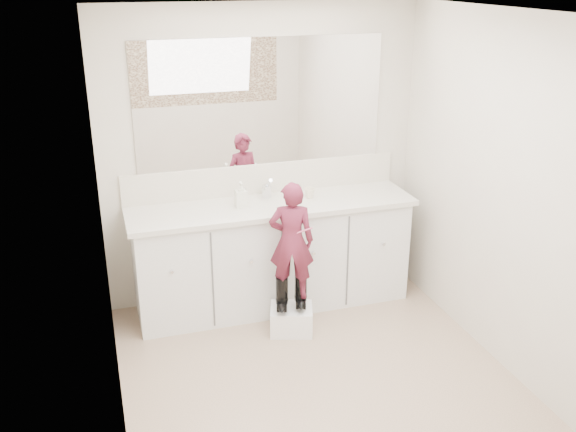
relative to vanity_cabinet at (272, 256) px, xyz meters
name	(u,v)px	position (x,y,z in m)	size (l,w,h in m)	color
floor	(324,387)	(0.00, -1.23, -0.42)	(3.00, 3.00, 0.00)	#826A55
ceiling	(333,13)	(0.00, -1.23, 1.97)	(3.00, 3.00, 0.00)	white
wall_back	(262,156)	(0.00, 0.27, 0.77)	(2.60, 2.60, 0.00)	beige
wall_front	(463,355)	(0.00, -2.73, 0.77)	(2.60, 2.60, 0.00)	beige
wall_left	(105,248)	(-1.30, -1.23, 0.78)	(3.00, 3.00, 0.00)	beige
wall_right	(512,199)	(1.30, -1.23, 0.78)	(3.00, 3.00, 0.00)	beige
vanity_cabinet	(272,256)	(0.00, 0.00, 0.00)	(2.20, 0.55, 0.85)	silver
countertop	(272,206)	(0.00, -0.01, 0.45)	(2.28, 0.58, 0.04)	beige
backsplash	(263,178)	(0.00, 0.26, 0.59)	(2.28, 0.03, 0.25)	beige
mirror	(262,102)	(0.00, 0.26, 1.22)	(2.00, 0.02, 1.00)	white
dot_panel	(473,251)	(0.00, -2.71, 1.22)	(2.00, 0.01, 1.20)	#472819
faucet	(267,191)	(0.00, 0.15, 0.52)	(0.08, 0.08, 0.10)	silver
cup	(310,193)	(0.33, 0.03, 0.51)	(0.09, 0.09, 0.08)	beige
soap_bottle	(241,194)	(-0.25, 0.00, 0.56)	(0.09, 0.09, 0.20)	silver
step_stool	(291,319)	(0.01, -0.48, -0.32)	(0.32, 0.27, 0.20)	white
boot_left	(282,294)	(-0.06, -0.48, -0.09)	(0.10, 0.18, 0.27)	black
boot_right	(301,291)	(0.09, -0.48, -0.09)	(0.10, 0.18, 0.27)	black
toddler	(291,241)	(0.01, -0.48, 0.33)	(0.33, 0.22, 0.91)	#982E49
toothbrush	(303,231)	(0.08, -0.53, 0.43)	(0.01, 0.01, 0.14)	#DC557E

